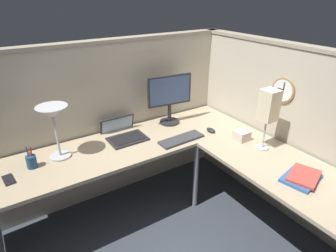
# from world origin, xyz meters

# --- Properties ---
(ground_plane) EXTENTS (6.80, 6.80, 0.00)m
(ground_plane) POSITION_xyz_m (0.00, 0.00, 0.00)
(ground_plane) COLOR #383D47
(cubicle_wall_back) EXTENTS (2.57, 0.12, 1.58)m
(cubicle_wall_back) POSITION_xyz_m (-0.36, 0.87, 0.79)
(cubicle_wall_back) COLOR #B7AD99
(cubicle_wall_back) RESTS_ON ground
(cubicle_wall_right) EXTENTS (0.12, 2.37, 1.58)m
(cubicle_wall_right) POSITION_xyz_m (0.87, -0.27, 0.79)
(cubicle_wall_right) COLOR #B7AD99
(cubicle_wall_right) RESTS_ON ground
(desk) EXTENTS (2.35, 2.15, 0.73)m
(desk) POSITION_xyz_m (-0.15, -0.05, 0.63)
(desk) COLOR tan
(desk) RESTS_ON ground
(monitor) EXTENTS (0.46, 0.20, 0.50)m
(monitor) POSITION_xyz_m (0.17, 0.64, 1.02)
(monitor) COLOR #232326
(monitor) RESTS_ON desk
(laptop) EXTENTS (0.34, 0.38, 0.22)m
(laptop) POSITION_xyz_m (-0.36, 0.63, 0.75)
(laptop) COLOR #232326
(laptop) RESTS_ON desk
(keyboard) EXTENTS (0.44, 0.16, 0.02)m
(keyboard) POSITION_xyz_m (0.05, 0.26, 0.74)
(keyboard) COLOR #38383D
(keyboard) RESTS_ON desk
(computer_mouse) EXTENTS (0.06, 0.10, 0.03)m
(computer_mouse) POSITION_xyz_m (0.39, 0.25, 0.75)
(computer_mouse) COLOR #232326
(computer_mouse) RESTS_ON desk
(desk_lamp_dome) EXTENTS (0.24, 0.24, 0.44)m
(desk_lamp_dome) POSITION_xyz_m (-0.95, 0.57, 1.09)
(desk_lamp_dome) COLOR #B7BABF
(desk_lamp_dome) RESTS_ON desk
(pen_cup) EXTENTS (0.08, 0.08, 0.18)m
(pen_cup) POSITION_xyz_m (-1.17, 0.53, 0.78)
(pen_cup) COLOR navy
(pen_cup) RESTS_ON desk
(cell_phone) EXTENTS (0.08, 0.15, 0.01)m
(cell_phone) POSITION_xyz_m (-1.35, 0.44, 0.73)
(cell_phone) COLOR black
(cell_phone) RESTS_ON desk
(book_stack) EXTENTS (0.33, 0.28, 0.04)m
(book_stack) POSITION_xyz_m (0.44, -0.70, 0.75)
(book_stack) COLOR #335999
(book_stack) RESTS_ON desk
(desk_lamp_paper) EXTENTS (0.13, 0.13, 0.53)m
(desk_lamp_paper) POSITION_xyz_m (0.56, -0.24, 1.11)
(desk_lamp_paper) COLOR #B7BABF
(desk_lamp_paper) RESTS_ON desk
(tissue_box) EXTENTS (0.12, 0.12, 0.09)m
(tissue_box) POSITION_xyz_m (0.52, -0.03, 0.78)
(tissue_box) COLOR beige
(tissue_box) RESTS_ON desk
(wall_clock) EXTENTS (0.04, 0.22, 0.22)m
(wall_clock) POSITION_xyz_m (0.82, -0.17, 1.19)
(wall_clock) COLOR olive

